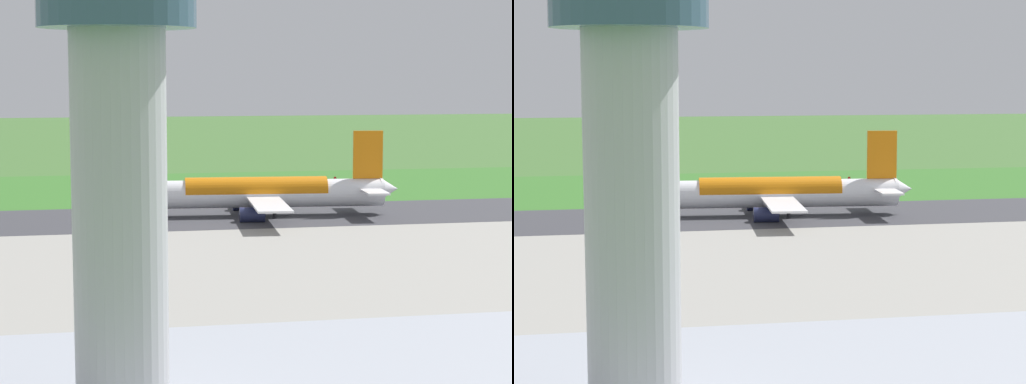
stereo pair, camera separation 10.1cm
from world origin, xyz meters
TOP-DOWN VIEW (x-y plane):
  - ground_plane at (0.00, 0.00)m, footprint 800.00×800.00m
  - runway_asphalt at (0.00, 0.00)m, footprint 600.00×30.62m
  - apron_concrete at (0.00, 62.07)m, footprint 440.00×110.00m
  - grass_verge_foreground at (0.00, -38.73)m, footprint 600.00×80.00m
  - airliner_main at (13.19, 0.03)m, footprint 54.15×44.34m
  - service_truck_baggage at (39.06, 38.02)m, footprint 6.22×4.12m
  - no_stopping_sign at (-13.03, -41.84)m, footprint 0.60×0.10m
  - traffic_cone_orange at (-6.98, -37.85)m, footprint 0.40×0.40m

SIDE VIEW (x-z plane):
  - ground_plane at x=0.00m, z-range 0.00..0.00m
  - grass_verge_foreground at x=0.00m, z-range 0.00..0.04m
  - apron_concrete at x=0.00m, z-range 0.00..0.05m
  - runway_asphalt at x=0.00m, z-range 0.00..0.06m
  - traffic_cone_orange at x=-6.98m, z-range 0.00..0.55m
  - service_truck_baggage at x=39.06m, z-range 0.08..2.73m
  - no_stopping_sign at x=-13.03m, z-range 0.23..2.65m
  - airliner_main at x=13.19m, z-range -3.59..12.29m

